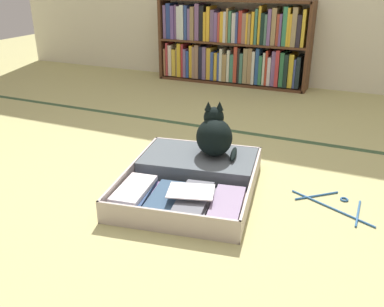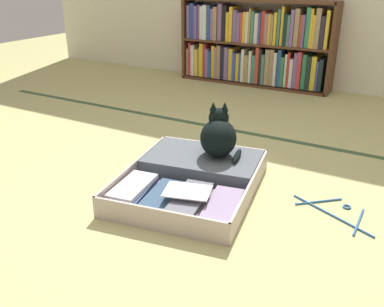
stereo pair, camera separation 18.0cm
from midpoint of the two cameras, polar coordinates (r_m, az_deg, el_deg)
ground_plane at (r=2.17m, az=-2.52°, el=-5.33°), size 10.00×10.00×0.00m
tatami_border at (r=2.96m, az=5.50°, el=2.81°), size 4.80×0.05×0.00m
bookshelf at (r=4.25m, az=4.15°, el=14.56°), size 1.52×0.24×0.81m
open_suitcase at (r=2.21m, az=-2.31°, el=-3.32°), size 0.77×0.91×0.11m
black_cat at (r=2.29m, az=0.82°, el=2.48°), size 0.29×0.31×0.29m
clothes_hanger at (r=2.13m, az=16.69°, el=-6.78°), size 0.41×0.30×0.01m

